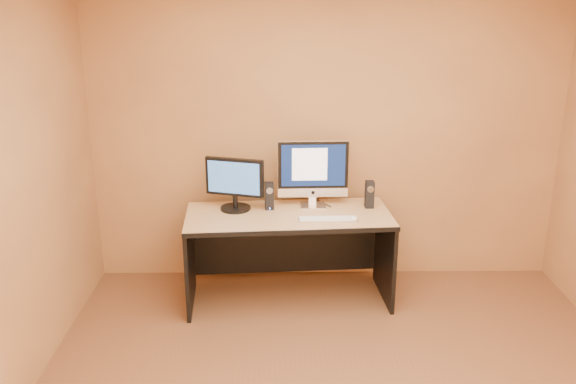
% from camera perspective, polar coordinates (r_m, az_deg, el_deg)
% --- Properties ---
extents(walls, '(4.00, 4.00, 2.60)m').
position_cam_1_polar(walls, '(3.27, 6.22, -2.14)').
color(walls, '#AD7C45').
rests_on(walls, ground).
extents(desk, '(1.67, 0.82, 0.75)m').
position_cam_1_polar(desk, '(4.98, 0.05, -6.16)').
color(desk, tan).
rests_on(desk, ground).
extents(imac, '(0.59, 0.23, 0.56)m').
position_cam_1_polar(imac, '(4.94, 2.39, 1.74)').
color(imac, silver).
rests_on(imac, desk).
extents(second_monitor, '(0.54, 0.37, 0.43)m').
position_cam_1_polar(second_monitor, '(4.90, -5.00, 0.72)').
color(second_monitor, black).
rests_on(second_monitor, desk).
extents(speaker_left, '(0.08, 0.08, 0.22)m').
position_cam_1_polar(speaker_left, '(4.92, -1.77, -0.37)').
color(speaker_left, black).
rests_on(speaker_left, desk).
extents(speaker_right, '(0.07, 0.08, 0.22)m').
position_cam_1_polar(speaker_right, '(5.00, 7.63, -0.22)').
color(speaker_right, black).
rests_on(speaker_right, desk).
extents(keyboard, '(0.44, 0.13, 0.02)m').
position_cam_1_polar(keyboard, '(4.72, 3.65, -2.54)').
color(keyboard, silver).
rests_on(keyboard, desk).
extents(mouse, '(0.06, 0.10, 0.04)m').
position_cam_1_polar(mouse, '(4.73, 6.17, -2.44)').
color(mouse, white).
rests_on(mouse, desk).
extents(cable_a, '(0.12, 0.19, 0.01)m').
position_cam_1_polar(cable_a, '(5.09, 3.30, -1.04)').
color(cable_a, black).
rests_on(cable_a, desk).
extents(cable_b, '(0.05, 0.18, 0.01)m').
position_cam_1_polar(cable_b, '(5.14, 2.78, -0.82)').
color(cable_b, black).
rests_on(cable_b, desk).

